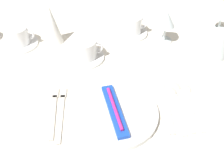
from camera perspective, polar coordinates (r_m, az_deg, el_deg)
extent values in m
cube|color=silver|center=(1.09, 0.46, 1.68)|extent=(1.80, 1.10, 0.04)
cube|color=silver|center=(1.59, -1.08, 12.22)|extent=(1.80, 0.01, 0.18)
cylinder|color=white|center=(0.93, 0.51, -5.65)|extent=(0.27, 0.27, 0.02)
cube|color=blue|center=(0.92, 0.52, -5.04)|extent=(0.07, 0.21, 0.01)
cylinder|color=#CC268C|center=(0.91, 0.52, -4.59)|extent=(0.04, 0.17, 0.01)
cube|color=beige|center=(0.94, -9.71, -6.42)|extent=(0.02, 0.19, 0.00)
cube|color=beige|center=(1.01, -9.23, -1.71)|extent=(0.02, 0.04, 0.00)
cube|color=beige|center=(0.95, -11.10, -6.13)|extent=(0.01, 0.18, 0.00)
cube|color=beige|center=(1.01, -10.69, -1.72)|extent=(0.02, 0.04, 0.00)
cube|color=beige|center=(0.96, 10.55, -5.14)|extent=(0.02, 0.18, 0.00)
cube|color=beige|center=(1.03, 9.64, -0.91)|extent=(0.02, 0.06, 0.00)
cube|color=beige|center=(0.96, 12.47, -5.56)|extent=(0.01, 0.17, 0.00)
ellipsoid|color=beige|center=(1.02, 11.26, -1.42)|extent=(0.03, 0.04, 0.01)
cube|color=beige|center=(0.98, 13.63, -4.80)|extent=(0.02, 0.18, 0.00)
ellipsoid|color=beige|center=(1.04, 12.06, -0.54)|extent=(0.03, 0.04, 0.01)
cube|color=beige|center=(0.98, 15.55, -4.96)|extent=(0.02, 0.17, 0.00)
ellipsoid|color=beige|center=(1.04, 14.03, -0.95)|extent=(0.03, 0.04, 0.01)
cylinder|color=white|center=(1.26, 3.77, 9.63)|extent=(0.13, 0.13, 0.01)
cylinder|color=white|center=(1.24, 3.86, 11.20)|extent=(0.07, 0.07, 0.07)
torus|color=white|center=(1.24, 5.60, 11.37)|extent=(0.05, 0.01, 0.05)
cylinder|color=white|center=(1.14, -4.99, 5.08)|extent=(0.14, 0.14, 0.01)
cylinder|color=white|center=(1.11, -5.11, 6.69)|extent=(0.08, 0.08, 0.07)
torus|color=white|center=(1.11, -2.94, 6.95)|extent=(0.05, 0.01, 0.05)
cylinder|color=white|center=(1.25, -16.96, 7.31)|extent=(0.14, 0.14, 0.01)
cylinder|color=white|center=(1.23, -17.35, 8.80)|extent=(0.08, 0.08, 0.07)
torus|color=white|center=(1.22, -15.61, 9.09)|extent=(0.05, 0.01, 0.05)
cylinder|color=silver|center=(1.35, 19.43, 9.62)|extent=(0.07, 0.07, 0.01)
cylinder|color=silver|center=(1.34, 19.78, 10.85)|extent=(0.01, 0.01, 0.06)
cone|color=silver|center=(1.30, 20.48, 13.20)|extent=(0.07, 0.07, 0.07)
cylinder|color=silver|center=(1.24, 9.73, 8.14)|extent=(0.06, 0.06, 0.01)
cylinder|color=silver|center=(1.22, 9.93, 9.51)|extent=(0.01, 0.01, 0.07)
cone|color=silver|center=(1.18, 10.32, 12.10)|extent=(0.07, 0.07, 0.06)
cylinder|color=silver|center=(1.18, 19.67, 7.05)|extent=(0.07, 0.07, 0.11)
cylinder|color=#C68C1E|center=(1.19, 19.41, 6.19)|extent=(0.06, 0.06, 0.05)
cone|color=white|center=(1.19, -11.39, 11.02)|extent=(0.08, 0.08, 0.16)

